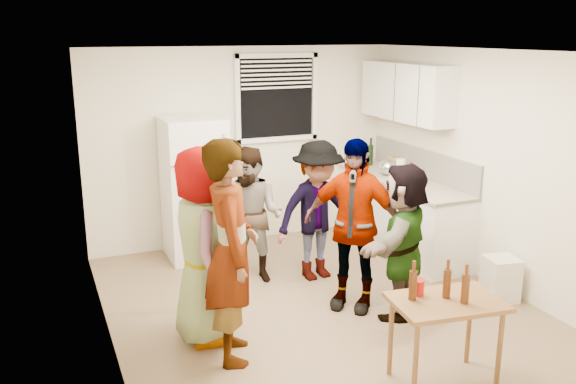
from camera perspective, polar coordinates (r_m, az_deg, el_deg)
name	(u,v)px	position (r m, az deg, el deg)	size (l,w,h in m)	color
room	(318,306)	(6.23, 2.84, -10.63)	(4.00, 4.50, 2.50)	#EEE5CE
window	(277,98)	(7.87, -1.05, 8.80)	(1.12, 0.10, 1.06)	white
refrigerator	(195,189)	(7.37, -8.73, 0.31)	(0.70, 0.70, 1.70)	white
counter_lower	(401,215)	(7.80, 10.50, -2.16)	(0.60, 2.20, 0.86)	white
countertop	(402,181)	(7.69, 10.66, 1.05)	(0.64, 2.22, 0.04)	beige
backsplash	(423,163)	(7.80, 12.48, 2.67)	(0.03, 2.20, 0.36)	#B4AFA6
upper_cabinets	(406,92)	(7.75, 11.03, 9.18)	(0.34, 1.60, 0.70)	white
kettle	(388,175)	(7.87, 9.33, 1.57)	(0.27, 0.22, 0.22)	silver
paper_towel	(400,179)	(7.69, 10.43, 1.23)	(0.12, 0.12, 0.25)	white
wine_bottle	(370,165)	(8.43, 7.69, 2.52)	(0.07, 0.07, 0.28)	black
beer_bottle_counter	(410,186)	(7.38, 11.34, 0.60)	(0.05, 0.05, 0.21)	#47230C
blue_cup	(414,192)	(7.09, 11.71, 0.01)	(0.10, 0.10, 0.13)	#0805D5
picture_frame	(393,163)	(8.26, 9.76, 2.73)	(0.02, 0.18, 0.15)	gold
trash_bin	(501,277)	(6.63, 19.28, -7.49)	(0.31, 0.31, 0.45)	silver
serving_table	(441,382)	(5.17, 14.13, -16.83)	(0.83, 0.55, 0.70)	brown
beer_bottle_table	(412,299)	(4.79, 11.53, -9.82)	(0.06, 0.06, 0.23)	#47230C
red_cup	(418,295)	(4.88, 12.07, -9.36)	(0.09, 0.09, 0.12)	#A4140D
guest_grey	(207,337)	(5.70, -7.55, -13.27)	(0.86, 1.75, 0.56)	#999999
guest_stripe	(234,355)	(5.39, -5.11, -14.95)	(0.68, 1.87, 0.45)	#141933
guest_back_left	(253,279)	(6.86, -3.29, -8.15)	(0.72, 1.49, 0.56)	brown
guest_back_right	(317,277)	(6.92, 2.69, -7.92)	(1.00, 1.55, 0.58)	#38383C
guest_black	(351,306)	(6.27, 5.90, -10.53)	(1.00, 1.71, 0.42)	black
guest_orange	(399,312)	(6.20, 10.38, -10.99)	(1.39, 1.50, 0.44)	#BC813A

